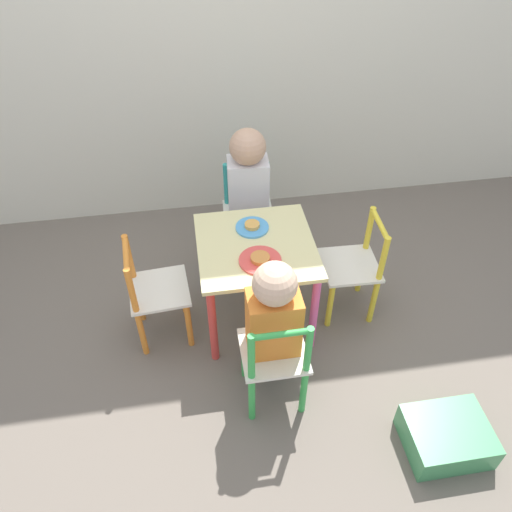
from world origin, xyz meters
TOP-DOWN VIEW (x-y plane):
  - ground_plane at (0.00, 0.00)m, footprint 6.00×6.00m
  - kids_table at (0.00, 0.00)m, footprint 0.52×0.52m
  - chair_green at (0.00, -0.47)m, footprint 0.26×0.26m
  - chair_teal at (0.03, 0.47)m, footprint 0.28×0.28m
  - chair_yellow at (0.47, -0.02)m, footprint 0.27×0.27m
  - chair_orange at (-0.47, -0.04)m, footprint 0.28×0.28m
  - child_front at (0.00, -0.41)m, footprint 0.20×0.22m
  - child_back at (0.03, 0.41)m, footprint 0.21×0.23m
  - plate_front at (-0.00, -0.11)m, footprint 0.18×0.18m
  - plate_back at (0.00, 0.11)m, footprint 0.15×0.15m
  - storage_bin at (0.63, -0.79)m, footprint 0.32×0.26m

SIDE VIEW (x-z plane):
  - ground_plane at x=0.00m, z-range 0.00..0.00m
  - storage_bin at x=0.63m, z-range 0.00..0.13m
  - chair_green at x=0.00m, z-range 0.00..0.54m
  - chair_teal at x=0.03m, z-range 0.00..0.54m
  - chair_yellow at x=0.47m, z-range 0.00..0.54m
  - chair_orange at x=-0.47m, z-range 0.00..0.54m
  - kids_table at x=0.00m, z-range 0.15..0.62m
  - child_front at x=0.00m, z-range 0.08..0.81m
  - plate_back at x=0.00m, z-range 0.46..0.49m
  - plate_front at x=0.00m, z-range 0.46..0.49m
  - child_back at x=0.03m, z-range 0.09..0.88m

